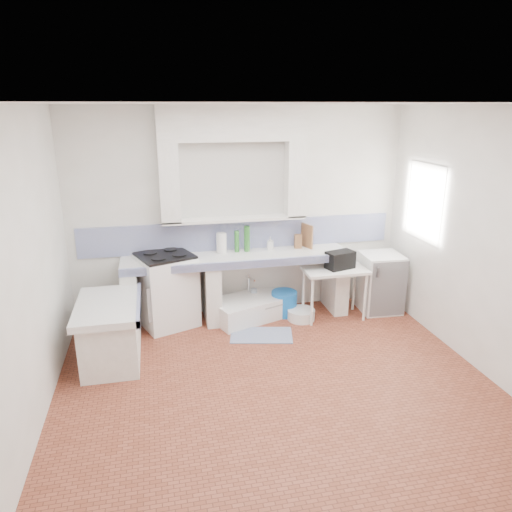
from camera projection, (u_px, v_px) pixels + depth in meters
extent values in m
plane|color=brown|center=(276.00, 384.00, 4.95)|extent=(4.50, 4.50, 0.00)
plane|color=white|center=(281.00, 104.00, 4.10)|extent=(4.50, 4.50, 0.00)
plane|color=white|center=(240.00, 213.00, 6.39)|extent=(4.50, 0.00, 4.50)
plane|color=white|center=(370.00, 363.00, 2.67)|extent=(4.50, 0.00, 4.50)
plane|color=white|center=(26.00, 274.00, 4.07)|extent=(0.00, 4.50, 4.50)
plane|color=white|center=(485.00, 243.00, 4.99)|extent=(0.00, 4.50, 4.50)
cube|color=white|center=(233.00, 123.00, 5.89)|extent=(1.90, 0.25, 0.45)
cube|color=#342110|center=(437.00, 202.00, 6.08)|extent=(0.35, 0.86, 1.06)
cube|color=white|center=(430.00, 173.00, 5.93)|extent=(0.01, 0.84, 0.24)
cube|color=white|center=(237.00, 258.00, 6.25)|extent=(3.00, 0.60, 0.08)
cube|color=navy|center=(241.00, 265.00, 5.99)|extent=(3.00, 0.04, 0.10)
cube|color=white|center=(131.00, 298.00, 6.10)|extent=(0.20, 0.55, 0.82)
cube|color=white|center=(212.00, 292.00, 6.32)|extent=(0.20, 0.55, 0.82)
cube|color=white|center=(335.00, 282.00, 6.67)|extent=(0.20, 0.55, 0.82)
cube|color=white|center=(108.00, 306.00, 5.24)|extent=(0.70, 1.10, 0.08)
cube|color=white|center=(111.00, 335.00, 5.35)|extent=(0.60, 1.00, 0.62)
cube|color=navy|center=(139.00, 304.00, 5.31)|extent=(0.04, 1.10, 0.10)
cube|color=navy|center=(241.00, 235.00, 6.46)|extent=(4.27, 0.03, 0.40)
cube|color=white|center=(167.00, 291.00, 6.20)|extent=(0.85, 0.83, 0.94)
cube|color=white|center=(252.00, 308.00, 6.49)|extent=(1.22, 0.92, 0.26)
cube|color=white|center=(334.00, 293.00, 6.42)|extent=(0.85, 0.47, 0.04)
cube|color=white|center=(380.00, 282.00, 6.64)|extent=(0.56, 0.56, 0.83)
cylinder|color=#B4112D|center=(233.00, 309.00, 6.48)|extent=(0.31, 0.31, 0.26)
cylinder|color=orange|center=(253.00, 313.00, 6.36)|extent=(0.31, 0.31, 0.24)
cylinder|color=blue|center=(284.00, 303.00, 6.57)|extent=(0.43, 0.43, 0.33)
cylinder|color=white|center=(301.00, 315.00, 6.43)|extent=(0.39, 0.39, 0.14)
cylinder|color=silver|center=(246.00, 303.00, 6.62)|extent=(0.09, 0.09, 0.29)
cylinder|color=silver|center=(254.00, 300.00, 6.65)|extent=(0.11, 0.11, 0.34)
cube|color=black|center=(340.00, 260.00, 6.31)|extent=(0.42, 0.31, 0.23)
cylinder|color=#2A6D27|center=(237.00, 241.00, 6.34)|extent=(0.06, 0.06, 0.29)
cylinder|color=#2A6D27|center=(247.00, 239.00, 6.36)|extent=(0.10, 0.10, 0.35)
cube|color=olive|center=(298.00, 241.00, 6.53)|extent=(0.10, 0.09, 0.19)
cube|color=olive|center=(307.00, 236.00, 6.53)|extent=(0.10, 0.23, 0.33)
cylinder|color=white|center=(222.00, 243.00, 6.30)|extent=(0.14, 0.14, 0.27)
imported|color=white|center=(270.00, 243.00, 6.45)|extent=(0.09, 0.10, 0.18)
cube|color=navy|center=(261.00, 335.00, 6.00)|extent=(0.85, 0.60, 0.01)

